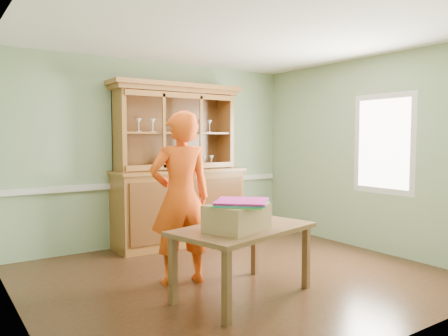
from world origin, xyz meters
TOP-DOWN VIEW (x-y plane):
  - floor at (0.00, 0.00)m, footprint 4.50×4.50m
  - ceiling at (0.00, 0.00)m, footprint 4.50×4.50m
  - wall_back at (0.00, 2.00)m, footprint 4.50×0.00m
  - wall_left at (-2.25, 0.00)m, footprint 0.00×4.00m
  - wall_right at (2.25, 0.00)m, footprint 0.00×4.00m
  - wall_front at (0.00, -2.00)m, footprint 4.50×0.00m
  - chair_rail at (0.00, 1.98)m, footprint 4.41×0.05m
  - framed_map at (-2.23, 0.30)m, footprint 0.03×0.60m
  - window_panel at (2.23, -0.30)m, footprint 0.03×0.96m
  - china_hutch at (0.19, 1.73)m, footprint 2.01×0.67m
  - dining_table at (-0.30, -0.54)m, footprint 1.55×1.13m
  - cardboard_box at (-0.47, -0.65)m, footprint 0.65×0.58m
  - kite_stack at (-0.43, -0.69)m, footprint 0.67×0.67m
  - person at (-0.62, 0.16)m, footprint 0.76×0.59m

SIDE VIEW (x-z plane):
  - floor at x=0.00m, z-range 0.00..0.00m
  - dining_table at x=-0.30m, z-range 0.27..0.96m
  - cardboard_box at x=-0.47m, z-range 0.70..0.95m
  - china_hutch at x=0.19m, z-range -0.36..2.01m
  - chair_rail at x=0.00m, z-range 0.86..0.94m
  - person at x=-0.62m, z-range 0.00..1.87m
  - kite_stack at x=-0.43m, z-range 0.95..1.00m
  - wall_back at x=0.00m, z-range -0.90..3.60m
  - wall_left at x=-2.25m, z-range -0.65..3.35m
  - wall_right at x=2.25m, z-range -0.65..3.35m
  - wall_front at x=0.00m, z-range -0.90..3.60m
  - window_panel at x=2.23m, z-range 0.82..2.18m
  - framed_map at x=-2.23m, z-range 1.32..1.78m
  - ceiling at x=0.00m, z-range 2.70..2.70m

